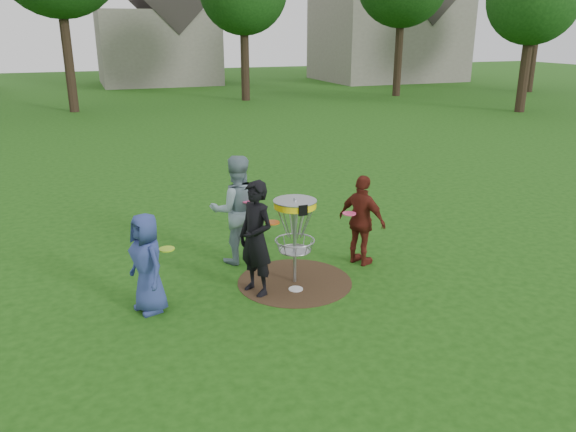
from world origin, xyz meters
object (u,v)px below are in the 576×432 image
object	(u,v)px
player_blue	(147,263)
player_maroon	(362,221)
player_grey	(237,210)
player_black	(256,239)
disc_golf_basket	(295,221)

from	to	relation	value
player_blue	player_maroon	bearing A→B (deg)	76.61
player_grey	player_maroon	xyz separation A→B (m)	(1.91, -0.83, -0.16)
player_black	player_grey	distance (m)	1.27
player_blue	disc_golf_basket	world-z (taller)	player_blue
player_maroon	disc_golf_basket	world-z (taller)	player_maroon
player_blue	player_maroon	distance (m)	3.58
player_grey	player_black	bearing A→B (deg)	91.93
player_blue	disc_golf_basket	xyz separation A→B (m)	(2.24, 0.14, 0.30)
player_grey	player_maroon	size ratio (longest dim) A/B	1.20
player_blue	player_grey	distance (m)	2.08
player_maroon	disc_golf_basket	xyz separation A→B (m)	(-1.31, -0.30, 0.25)
disc_golf_basket	player_black	bearing A→B (deg)	-168.13
player_black	player_grey	world-z (taller)	player_grey
player_grey	disc_golf_basket	world-z (taller)	player_grey
player_grey	disc_golf_basket	size ratio (longest dim) A/B	1.34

